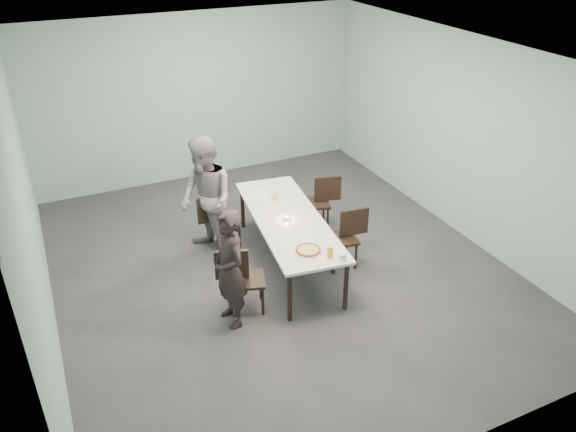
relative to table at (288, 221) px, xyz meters
name	(u,v)px	position (x,y,z in m)	size (l,w,h in m)	color
ground	(278,266)	(-0.17, -0.02, -0.69)	(7.00, 7.00, 0.00)	#333335
room_shell	(277,133)	(-0.17, -0.02, 1.33)	(6.02, 7.02, 3.01)	#92B7B6
table	(288,221)	(0.00, 0.00, 0.00)	(1.22, 2.69, 0.75)	white
chair_near_left	(241,275)	(-0.96, -0.68, -0.19)	(0.65, 0.53, 0.87)	black
chair_far_left	(219,217)	(-0.74, 0.86, -0.19)	(0.62, 0.45, 0.87)	black
chair_near_right	(346,234)	(0.74, -0.35, -0.19)	(0.63, 0.47, 0.87)	black
chair_far_right	(321,199)	(0.91, 0.75, -0.19)	(0.65, 0.52, 0.87)	black
diner_near	(230,270)	(-1.17, -0.87, 0.07)	(0.56, 0.37, 1.54)	black
diner_far	(206,199)	(-0.94, 0.73, 0.21)	(0.88, 0.68, 1.80)	gray
pizza	(308,250)	(-0.14, -0.88, 0.08)	(0.34, 0.34, 0.04)	white
side_plate	(309,240)	(-0.01, -0.66, 0.06)	(0.18, 0.18, 0.01)	white
beer_glass	(330,252)	(0.05, -1.11, 0.13)	(0.08, 0.08, 0.15)	gold
water_tumbler	(343,257)	(0.16, -1.23, 0.10)	(0.08, 0.08, 0.09)	silver
tealight	(287,218)	(-0.04, -0.03, 0.08)	(0.06, 0.06, 0.05)	silver
amber_tumbler	(275,197)	(0.05, 0.58, 0.10)	(0.07, 0.07, 0.08)	gold
menu	(260,194)	(-0.08, 0.84, 0.06)	(0.30, 0.22, 0.01)	silver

